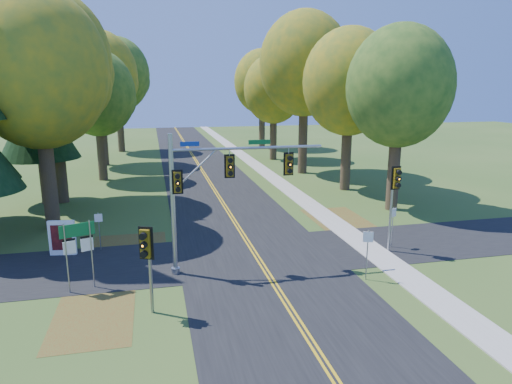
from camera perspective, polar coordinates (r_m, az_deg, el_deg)
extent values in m
plane|color=#31511C|center=(22.24, 1.10, -9.64)|extent=(160.00, 160.00, 0.00)
cube|color=black|center=(22.23, 1.10, -9.62)|extent=(8.00, 160.00, 0.02)
cube|color=black|center=(24.04, -0.06, -7.83)|extent=(60.00, 6.00, 0.02)
cube|color=gold|center=(22.20, 0.85, -9.60)|extent=(0.10, 160.00, 0.01)
cube|color=gold|center=(22.25, 1.36, -9.56)|extent=(0.10, 160.00, 0.01)
cube|color=#9E998E|center=(24.38, 15.53, -7.98)|extent=(1.60, 160.00, 0.06)
cube|color=brown|center=(25.43, -15.65, -7.15)|extent=(4.00, 6.00, 0.00)
cube|color=brown|center=(29.72, 11.10, -3.97)|extent=(3.50, 8.00, 0.00)
cube|color=brown|center=(19.11, -19.63, -14.41)|extent=(3.00, 5.00, 0.00)
cylinder|color=#38281C|center=(30.30, -24.53, 1.98)|extent=(0.86, 0.86, 6.75)
ellipsoid|color=#AC8A16|center=(29.87, -25.67, 13.67)|extent=(8.00, 8.00, 9.20)
sphere|color=#AC8A16|center=(30.75, -22.07, 12.44)|extent=(4.80, 4.80, 4.80)
sphere|color=#AC8A16|center=(29.46, -28.91, 14.94)|extent=(4.40, 4.40, 4.40)
cylinder|color=#38281C|center=(33.48, 16.85, 2.96)|extent=(0.83, 0.83, 6.08)
ellipsoid|color=olive|center=(33.01, 17.49, 12.49)|extent=(7.20, 7.20, 8.28)
sphere|color=olive|center=(34.68, 18.60, 11.22)|extent=(4.32, 4.32, 4.32)
sphere|color=olive|center=(31.78, 16.23, 13.88)|extent=(3.96, 3.96, 3.96)
cylinder|color=#38281C|center=(37.06, -23.44, 4.43)|extent=(0.89, 0.89, 7.42)
ellipsoid|color=#AC8A16|center=(36.78, -24.42, 14.82)|extent=(8.60, 8.60, 9.89)
sphere|color=#AC8A16|center=(37.75, -21.28, 13.70)|extent=(5.16, 5.16, 5.16)
sphere|color=#AC8A16|center=(36.31, -27.23, 15.96)|extent=(4.73, 4.73, 4.73)
cylinder|color=#38281C|center=(39.18, 11.20, 4.84)|extent=(0.84, 0.84, 6.30)
ellipsoid|color=#AC8A16|center=(38.81, 11.59, 13.35)|extent=(7.60, 7.60, 8.74)
sphere|color=#AC8A16|center=(40.48, 12.87, 12.19)|extent=(4.56, 4.56, 4.56)
sphere|color=#AC8A16|center=(37.59, 10.22, 14.59)|extent=(4.18, 4.18, 4.18)
cylinder|color=#38281C|center=(44.91, -18.76, 4.98)|extent=(0.81, 0.81, 5.62)
ellipsoid|color=olive|center=(44.54, -19.25, 11.60)|extent=(6.80, 6.80, 7.82)
sphere|color=olive|center=(45.45, -17.32, 10.89)|extent=(4.08, 4.08, 4.08)
sphere|color=olive|center=(44.00, -20.98, 12.35)|extent=(3.74, 3.74, 3.74)
cylinder|color=#38281C|center=(46.19, 5.89, 7.07)|extent=(0.90, 0.90, 7.65)
ellipsoid|color=#AC8A16|center=(46.00, 6.10, 15.66)|extent=(8.80, 8.80, 10.12)
sphere|color=#AC8A16|center=(47.80, 7.60, 14.46)|extent=(5.28, 5.28, 5.28)
sphere|color=#AC8A16|center=(44.74, 4.55, 16.89)|extent=(4.84, 4.84, 4.84)
cylinder|color=#38281C|center=(53.50, -18.57, 6.91)|extent=(0.87, 0.87, 6.98)
ellipsoid|color=#AC8A16|center=(53.27, -19.08, 13.72)|extent=(8.20, 8.20, 9.43)
sphere|color=#AC8A16|center=(54.35, -17.12, 12.96)|extent=(4.92, 4.92, 4.92)
sphere|color=#AC8A16|center=(52.64, -20.84, 14.50)|extent=(4.51, 4.51, 4.51)
cylinder|color=#38281C|center=(54.87, 2.17, 7.12)|extent=(0.82, 0.82, 5.85)
ellipsoid|color=#AC8A16|center=(54.58, 2.22, 12.74)|extent=(7.00, 7.00, 8.05)
sphere|color=#AC8A16|center=(55.97, 3.34, 12.02)|extent=(4.20, 4.20, 4.20)
sphere|color=#AC8A16|center=(53.59, 1.13, 13.49)|extent=(3.85, 3.85, 3.85)
cylinder|color=#38281C|center=(64.22, -16.61, 8.06)|extent=(0.88, 0.88, 7.20)
ellipsoid|color=olive|center=(64.04, -17.00, 13.89)|extent=(8.40, 8.40, 9.66)
sphere|color=olive|center=(65.21, -15.37, 13.23)|extent=(5.04, 5.04, 5.04)
sphere|color=olive|center=(63.34, -18.47, 14.57)|extent=(4.62, 4.62, 4.62)
cylinder|color=#38281C|center=(65.46, 0.75, 8.38)|extent=(0.85, 0.85, 6.53)
ellipsoid|color=#AC8A16|center=(65.25, 0.76, 13.64)|extent=(7.80, 7.80, 8.97)
sphere|color=#AC8A16|center=(66.76, 1.85, 12.95)|extent=(4.68, 4.68, 4.68)
sphere|color=#AC8A16|center=(64.19, -0.29, 14.34)|extent=(4.29, 4.29, 4.29)
cylinder|color=#38281C|center=(37.42, -25.02, 1.23)|extent=(0.50, 0.50, 3.42)
cone|color=black|center=(36.86, -25.69, 8.00)|extent=(5.60, 5.60, 5.45)
cone|color=black|center=(36.81, -26.30, 14.03)|extent=(4.57, 4.57, 5.45)
cone|color=black|center=(37.17, -26.94, 20.01)|extent=(3.55, 3.55, 5.45)
cylinder|color=#999CA1|center=(21.06, -10.34, -1.71)|extent=(0.21, 0.21, 6.58)
cylinder|color=#999CA1|center=(22.06, -10.00, -9.64)|extent=(0.41, 0.41, 0.28)
cylinder|color=#999CA1|center=(21.00, -0.94, 5.52)|extent=(7.05, 0.13, 0.13)
cylinder|color=#999CA1|center=(20.78, -7.67, 2.70)|extent=(2.12, 0.08, 1.94)
cylinder|color=#999CA1|center=(20.86, -3.35, 4.98)|extent=(0.04, 0.04, 0.34)
cube|color=#72590C|center=(20.96, -3.32, 3.25)|extent=(0.32, 0.28, 0.94)
cube|color=black|center=(20.96, -3.32, 3.25)|extent=(0.49, 0.03, 1.11)
sphere|color=orange|center=(20.75, -3.22, 3.15)|extent=(0.17, 0.17, 0.17)
cylinder|color=black|center=(20.70, -3.23, 3.97)|extent=(0.23, 0.15, 0.23)
cylinder|color=black|center=(20.75, -3.22, 3.15)|extent=(0.23, 0.15, 0.23)
cylinder|color=black|center=(20.80, -3.21, 2.33)|extent=(0.23, 0.15, 0.23)
cylinder|color=#999CA1|center=(21.50, 4.11, 5.21)|extent=(0.04, 0.04, 0.34)
cube|color=#72590C|center=(21.60, 4.08, 3.53)|extent=(0.32, 0.28, 0.94)
cube|color=black|center=(21.60, 4.08, 3.53)|extent=(0.49, 0.03, 1.11)
sphere|color=orange|center=(21.39, 4.25, 3.43)|extent=(0.17, 0.17, 0.17)
cylinder|color=black|center=(21.35, 4.26, 4.23)|extent=(0.23, 0.15, 0.23)
cylinder|color=black|center=(21.39, 4.25, 3.43)|extent=(0.23, 0.15, 0.23)
cylinder|color=black|center=(21.45, 4.23, 2.64)|extent=(0.23, 0.15, 0.23)
cube|color=#72590C|center=(20.68, -9.79, 1.24)|extent=(0.32, 0.28, 0.94)
cube|color=black|center=(20.68, -9.79, 1.24)|extent=(0.49, 0.03, 1.11)
sphere|color=orange|center=(20.46, -9.76, 1.12)|extent=(0.17, 0.17, 0.17)
cylinder|color=black|center=(20.41, -9.79, 1.95)|extent=(0.23, 0.15, 0.23)
cylinder|color=black|center=(20.46, -9.76, 1.12)|extent=(0.23, 0.15, 0.23)
cylinder|color=black|center=(20.53, -9.73, 0.30)|extent=(0.23, 0.15, 0.23)
cube|color=navy|center=(20.58, -8.29, 5.97)|extent=(0.85, 0.04, 0.21)
cube|color=#0C5926|center=(21.08, 0.44, 6.27)|extent=(1.03, 0.04, 0.21)
cylinder|color=gray|center=(24.87, 16.51, -2.18)|extent=(0.12, 0.12, 4.55)
cube|color=#72590C|center=(24.30, 17.07, 1.69)|extent=(0.37, 0.34, 1.03)
cube|color=black|center=(24.30, 17.07, 1.69)|extent=(0.54, 0.07, 1.22)
sphere|color=orange|center=(24.11, 17.38, 1.59)|extent=(0.19, 0.19, 0.19)
cylinder|color=black|center=(24.05, 17.44, 2.36)|extent=(0.26, 0.18, 0.25)
cylinder|color=black|center=(24.11, 17.38, 1.59)|extent=(0.26, 0.18, 0.25)
cylinder|color=black|center=(24.17, 17.33, 0.82)|extent=(0.26, 0.18, 0.25)
cylinder|color=gray|center=(18.06, -13.06, -9.56)|extent=(0.13, 0.13, 3.47)
cube|color=#72590C|center=(17.44, -13.57, -6.23)|extent=(0.47, 0.44, 1.08)
cube|color=black|center=(17.44, -13.57, -6.23)|extent=(0.53, 0.25, 1.28)
sphere|color=orange|center=(17.23, -13.90, -6.49)|extent=(0.20, 0.20, 0.20)
cylinder|color=black|center=(17.12, -13.96, -5.39)|extent=(0.31, 0.26, 0.26)
cylinder|color=black|center=(17.23, -13.90, -6.49)|extent=(0.31, 0.26, 0.26)
cylinder|color=black|center=(17.34, -13.84, -7.57)|extent=(0.31, 0.26, 0.26)
cylinder|color=gray|center=(20.86, -22.57, -7.74)|extent=(0.06, 0.06, 3.06)
cylinder|color=gray|center=(21.04, -19.83, -7.33)|extent=(0.06, 0.06, 3.06)
cube|color=#0D5F2B|center=(20.61, -21.48, -4.44)|extent=(1.36, 0.53, 0.56)
cube|color=silver|center=(20.61, -21.48, -4.44)|extent=(1.15, 0.43, 0.08)
cube|color=silver|center=(20.76, -22.28, -6.46)|extent=(0.49, 0.21, 0.56)
cube|color=black|center=(20.66, -22.36, -5.58)|extent=(0.48, 0.18, 0.10)
cube|color=silver|center=(20.89, -20.36, -6.18)|extent=(0.49, 0.21, 0.56)
cube|color=black|center=(20.78, -20.43, -5.30)|extent=(0.48, 0.18, 0.10)
cube|color=white|center=(25.76, -23.06, -5.30)|extent=(1.36, 0.37, 1.86)
cube|color=maroon|center=(25.65, -23.14, -5.27)|extent=(1.03, 0.16, 1.34)
cube|color=white|center=(26.16, -23.99, -6.91)|extent=(0.09, 0.09, 0.31)
cube|color=white|center=(25.84, -21.81, -6.95)|extent=(0.09, 0.09, 0.31)
cylinder|color=gray|center=(25.87, 16.66, -4.24)|extent=(0.05, 0.05, 2.27)
cube|color=silver|center=(25.64, 16.82, -2.49)|extent=(0.41, 0.20, 0.46)
cylinder|color=gray|center=(21.29, 13.71, -7.66)|extent=(0.05, 0.05, 2.37)
cube|color=white|center=(20.99, 13.84, -5.48)|extent=(0.43, 0.19, 0.48)
cylinder|color=gray|center=(25.75, -18.98, -4.69)|extent=(0.05, 0.05, 2.09)
cube|color=white|center=(25.52, -19.10, -3.08)|extent=(0.40, 0.07, 0.43)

